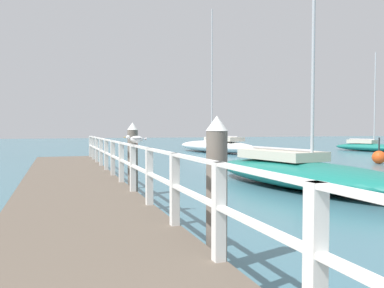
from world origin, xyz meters
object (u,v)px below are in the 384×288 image
object	(u,v)px
boat_0	(370,146)
boat_2	(216,146)
channel_buoy	(379,157)
dock_piling_near	(217,192)
boat_5	(300,172)
seagull_foreground	(136,139)
dock_piling_far	(133,159)

from	to	relation	value
boat_0	boat_2	bearing A→B (deg)	-28.85
channel_buoy	dock_piling_near	bearing A→B (deg)	-141.36
dock_piling_near	boat_5	world-z (taller)	boat_5
boat_5	channel_buoy	distance (m)	10.56
boat_2	boat_5	world-z (taller)	boat_2
boat_2	channel_buoy	size ratio (longest dim) A/B	8.05
boat_2	channel_buoy	world-z (taller)	boat_2
seagull_foreground	boat_5	world-z (taller)	boat_5
seagull_foreground	channel_buoy	xyz separation A→B (m)	(14.62, 7.96, -1.29)
dock_piling_near	boat_5	xyz separation A→B (m)	(5.33, 5.71, -0.55)
dock_piling_near	boat_5	distance (m)	7.83
seagull_foreground	channel_buoy	world-z (taller)	seagull_foreground
seagull_foreground	dock_piling_far	bearing A→B (deg)	0.42
boat_0	boat_2	size ratio (longest dim) A/B	0.72
boat_2	boat_5	distance (m)	18.16
seagull_foreground	boat_5	xyz separation A→B (m)	(5.71, 2.29, -1.17)
dock_piling_far	boat_5	world-z (taller)	boat_5
boat_2	channel_buoy	bearing A→B (deg)	-85.03
dock_piling_far	seagull_foreground	world-z (taller)	dock_piling_far
boat_2	dock_piling_far	bearing A→B (deg)	-134.69
boat_0	seagull_foreground	bearing A→B (deg)	19.76
seagull_foreground	boat_0	xyz separation A→B (m)	(22.99, 17.23, -1.24)
dock_piling_near	dock_piling_far	xyz separation A→B (m)	(0.00, 5.88, 0.00)
boat_2	dock_piling_near	bearing A→B (deg)	-128.11
boat_2	boat_0	bearing A→B (deg)	-26.94
dock_piling_near	channel_buoy	distance (m)	18.23
dock_piling_near	boat_2	distance (m)	25.30
seagull_foreground	boat_2	xyz separation A→B (m)	(10.24, 19.88, -1.11)
seagull_foreground	boat_2	distance (m)	22.39
dock_piling_near	channel_buoy	bearing A→B (deg)	38.64
dock_piling_near	channel_buoy	xyz separation A→B (m)	(14.23, 11.38, -0.67)
boat_2	channel_buoy	distance (m)	12.70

